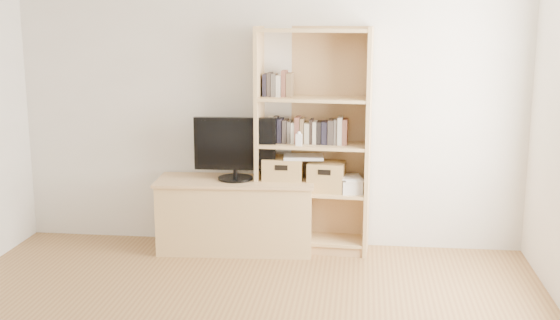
% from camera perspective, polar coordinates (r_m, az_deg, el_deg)
% --- Properties ---
extents(back_wall, '(4.50, 0.02, 2.60)m').
position_cam_1_polar(back_wall, '(6.22, -0.94, 4.83)').
color(back_wall, beige).
rests_on(back_wall, floor).
extents(tv_stand, '(1.36, 0.58, 0.61)m').
position_cam_1_polar(tv_stand, '(6.21, -3.60, -4.56)').
color(tv_stand, tan).
rests_on(tv_stand, floor).
extents(bookshelf, '(0.99, 0.40, 1.95)m').
position_cam_1_polar(bookshelf, '(6.05, 2.71, 1.53)').
color(bookshelf, tan).
rests_on(bookshelf, floor).
extents(television, '(0.71, 0.09, 0.55)m').
position_cam_1_polar(television, '(6.07, -3.68, 0.98)').
color(television, black).
rests_on(television, tv_stand).
extents(books_row_mid, '(0.87, 0.20, 0.23)m').
position_cam_1_polar(books_row_mid, '(6.06, 2.75, 2.44)').
color(books_row_mid, black).
rests_on(books_row_mid, bookshelf).
extents(books_row_upper, '(0.37, 0.15, 0.19)m').
position_cam_1_polar(books_row_upper, '(6.04, 0.73, 6.09)').
color(books_row_upper, black).
rests_on(books_row_upper, bookshelf).
extents(baby_monitor, '(0.06, 0.04, 0.10)m').
position_cam_1_polar(baby_monitor, '(5.96, 1.55, 1.65)').
color(baby_monitor, white).
rests_on(baby_monitor, bookshelf).
extents(basket_left, '(0.35, 0.29, 0.28)m').
position_cam_1_polar(basket_left, '(6.14, 0.27, -1.09)').
color(basket_left, '#A9804C').
rests_on(basket_left, bookshelf).
extents(basket_right, '(0.33, 0.28, 0.25)m').
position_cam_1_polar(basket_right, '(6.10, 3.79, -1.36)').
color(basket_right, '#A9804C').
rests_on(basket_right, bookshelf).
extents(laptop, '(0.36, 0.27, 0.03)m').
position_cam_1_polar(laptop, '(6.08, 1.91, 0.26)').
color(laptop, silver).
rests_on(laptop, basket_left).
extents(magazine_stack, '(0.20, 0.27, 0.11)m').
position_cam_1_polar(magazine_stack, '(6.09, 5.81, -2.07)').
color(magazine_stack, beige).
rests_on(magazine_stack, bookshelf).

